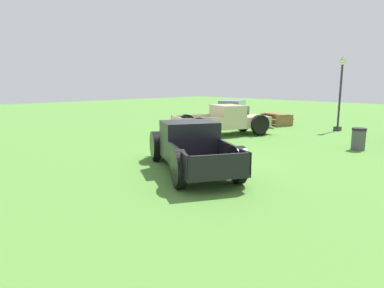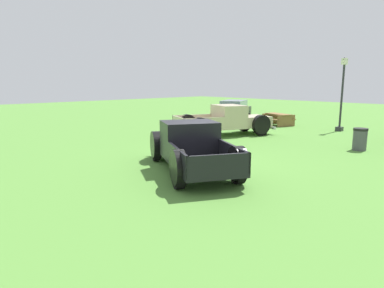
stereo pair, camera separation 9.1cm
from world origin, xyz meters
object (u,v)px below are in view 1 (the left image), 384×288
Objects in this scene: picnic_table at (277,118)px; trash_can at (358,139)px; pickup_truck_foreground at (189,146)px; sedan_distant_a at (232,110)px; lamp_post_near at (340,93)px; pickup_truck_behind_left at (229,121)px.

trash_can is (7.07, -4.82, -0.01)m from picnic_table.
pickup_truck_foreground reaches higher than picnic_table.
sedan_distant_a is at bearing 177.59° from picnic_table.
sedan_distant_a is (-8.29, 12.36, 0.02)m from pickup_truck_foreground.
lamp_post_near is at bearing 120.88° from trash_can.
trash_can is at bearing 69.22° from pickup_truck_foreground.
pickup_truck_foreground is at bearing -88.79° from lamp_post_near.
sedan_distant_a is 8.16m from lamp_post_near.
sedan_distant_a is 4.04m from picnic_table.
pickup_truck_foreground is 2.54× the size of picnic_table.
pickup_truck_behind_left is at bearing -52.00° from sedan_distant_a.
picnic_table is (-4.00, -0.30, -1.75)m from lamp_post_near.
pickup_truck_foreground is at bearing -60.12° from pickup_truck_behind_left.
pickup_truck_behind_left is (-3.80, 6.61, 0.02)m from pickup_truck_foreground.
pickup_truck_foreground reaches higher than trash_can.
pickup_truck_behind_left reaches higher than trash_can.
pickup_truck_foreground is 1.28× the size of lamp_post_near.
picnic_table is at bearing 109.30° from pickup_truck_foreground.
lamp_post_near is (-0.26, 12.49, 1.48)m from pickup_truck_foreground.
picnic_table is (-4.27, 12.19, -0.27)m from pickup_truck_foreground.
pickup_truck_behind_left is 1.17× the size of sedan_distant_a.
trash_can reaches higher than picnic_table.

